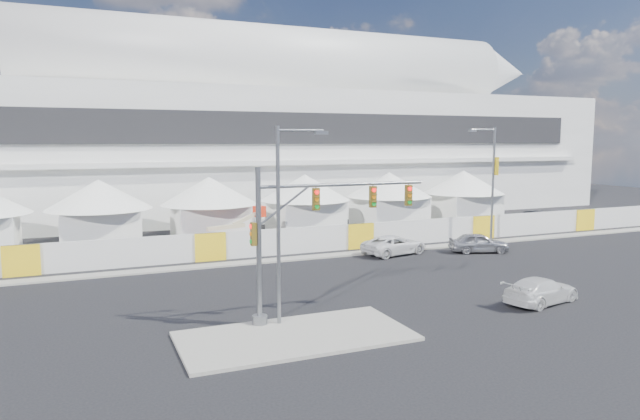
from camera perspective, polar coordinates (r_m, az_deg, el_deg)
name	(u,v)px	position (r m, az deg, el deg)	size (l,w,h in m)	color
ground	(383,304)	(30.44, 6.29, -9.37)	(160.00, 160.00, 0.00)	black
median_island	(295,336)	(25.42, -2.48, -12.49)	(10.00, 5.00, 0.15)	gray
far_curb	(516,240)	(51.88, 19.00, -2.83)	(80.00, 1.20, 0.12)	gray
stadium	(281,133)	(70.83, -3.91, 7.68)	(80.00, 24.80, 21.98)	silver
tent_row	(259,200)	(51.93, -6.15, 0.96)	(53.40, 8.40, 5.40)	white
hoarding_fence	(360,236)	(45.47, 4.03, -2.60)	(70.00, 0.25, 2.00)	silver
scaffold_tower	(546,159)	(86.16, 21.68, 4.78)	(4.40, 4.40, 12.00)	#595B60
sedan_silver	(479,243)	(45.40, 15.59, -3.16)	(4.46, 1.79, 1.52)	#A5A5A9
pickup_curb	(394,245)	(43.38, 7.45, -3.48)	(5.20, 2.40, 1.45)	silver
pickup_near	(541,290)	(32.47, 21.25, -7.50)	(4.75, 1.93, 1.38)	silver
lot_car_a	(459,225)	(54.51, 13.72, -1.52)	(4.21, 1.47, 1.39)	silver
lot_car_b	(536,217)	(61.84, 20.79, -0.67)	(4.78, 1.92, 1.63)	black
lot_car_c	(48,255)	(44.02, -25.56, -4.04)	(4.52, 1.84, 1.31)	#A5A5A9
traffic_mast	(298,236)	(26.52, -2.23, -2.61)	(8.88, 0.70, 7.21)	slate
streetlight_median	(283,212)	(25.86, -3.70, -0.15)	(2.50, 0.25, 9.04)	slate
streetlight_curb	(491,176)	(49.36, 16.73, 3.24)	(2.85, 0.64, 9.64)	gray
boom_lift	(222,240)	(45.13, -9.75, -2.94)	(6.51, 2.36, 3.20)	red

